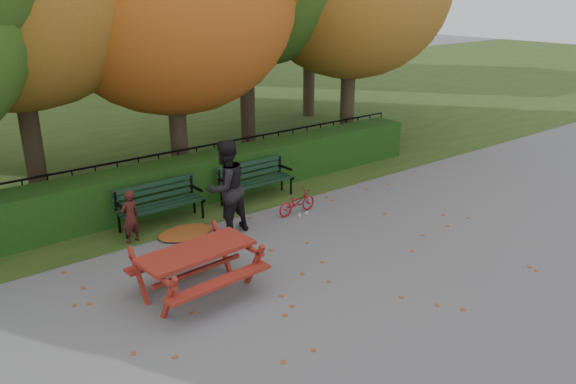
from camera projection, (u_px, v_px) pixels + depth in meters
ground at (324, 272)px, 9.75m from camera, size 90.00×90.00×0.00m
grass_strip at (66, 125)px, 20.12m from camera, size 90.00×90.00×0.00m
hedge at (196, 179)px, 12.91m from camera, size 13.00×0.90×1.00m
iron_fence at (179, 169)px, 13.49m from camera, size 14.00×0.04×1.02m
bench_left at (159, 200)px, 11.56m from camera, size 1.80×0.57×0.88m
bench_right at (255, 178)px, 12.95m from camera, size 1.80×0.57×0.88m
picnic_table at (197, 259)px, 8.87m from camera, size 1.92×1.59×0.89m
leaf_pile at (185, 233)px, 11.22m from camera, size 1.26×0.99×0.08m
leaf_scatter at (313, 265)px, 9.97m from camera, size 9.00×5.70×0.01m
child at (130, 217)px, 10.70m from camera, size 0.44×0.35×1.07m
adult at (226, 188)px, 10.99m from camera, size 1.04×0.87×1.92m
bicycle at (297, 202)px, 12.20m from camera, size 1.00×0.39×0.52m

